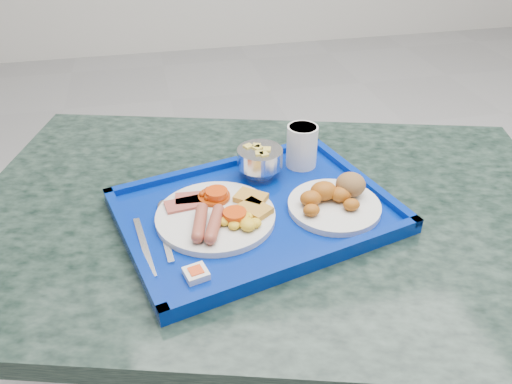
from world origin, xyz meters
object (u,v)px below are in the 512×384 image
table (265,276)px  bread_plate (335,199)px  juice_cup (302,145)px  fruit_bowl (260,158)px  main_plate (219,214)px  tray (256,212)px

table → bread_plate: (0.12, -0.05, 0.22)m
bread_plate → juice_cup: (-0.02, 0.17, 0.03)m
table → fruit_bowl: size_ratio=14.36×
bread_plate → fruit_bowl: 0.18m
table → juice_cup: bearing=46.9°
main_plate → bread_plate: size_ratio=1.25×
juice_cup → bread_plate: bearing=-84.3°
juice_cup → tray: bearing=-133.2°
fruit_bowl → juice_cup: bearing=14.3°
main_plate → fruit_bowl: fruit_bowl is taller
tray → fruit_bowl: bearing=73.3°
table → main_plate: 0.24m
bread_plate → juice_cup: size_ratio=1.92×
table → main_plate: size_ratio=6.12×
bread_plate → fruit_bowl: size_ratio=1.87×
bread_plate → table: bearing=156.4°
tray → main_plate: (-0.07, -0.02, 0.02)m
table → fruit_bowl: (0.01, 0.09, 0.25)m
main_plate → fruit_bowl: 0.17m
table → tray: size_ratio=2.38×
tray → bread_plate: (0.15, -0.02, 0.02)m
tray → fruit_bowl: size_ratio=6.05×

